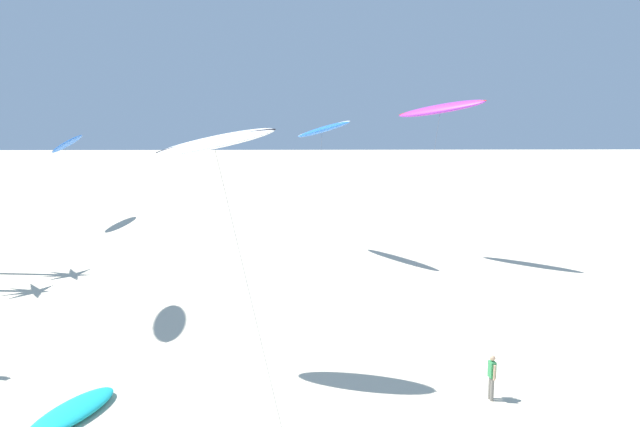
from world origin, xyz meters
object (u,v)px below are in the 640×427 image
(flying_kite_3, at_px, (322,130))
(flying_kite_4, at_px, (440,109))
(grounded_kite_1, at_px, (72,412))
(person_foreground_walker, at_px, (492,375))
(flying_kite_2, at_px, (68,143))
(flying_kite_0, at_px, (214,142))

(flying_kite_3, xyz_separation_m, flying_kite_4, (7.71, -1.46, 1.42))
(flying_kite_4, xyz_separation_m, grounded_kite_1, (-16.86, -21.28, -10.20))
(flying_kite_3, xyz_separation_m, person_foreground_walker, (5.75, -21.68, -8.04))
(flying_kite_2, bearing_deg, grounded_kite_1, -70.05)
(flying_kite_2, relative_size, person_foreground_walker, 5.95)
(flying_kite_0, distance_m, flying_kite_2, 37.69)
(flying_kite_3, bearing_deg, flying_kite_2, 148.85)
(grounded_kite_1, xyz_separation_m, person_foreground_walker, (14.90, 1.05, 0.74))
(flying_kite_2, bearing_deg, flying_kite_0, -61.69)
(flying_kite_0, relative_size, person_foreground_walker, 5.89)
(flying_kite_0, height_order, flying_kite_2, flying_kite_0)
(flying_kite_2, xyz_separation_m, flying_kite_3, (22.29, -13.47, 1.74))
(flying_kite_0, distance_m, person_foreground_walker, 13.35)
(grounded_kite_1, bearing_deg, flying_kite_0, 33.21)
(flying_kite_4, height_order, grounded_kite_1, flying_kite_4)
(flying_kite_0, distance_m, flying_kite_3, 20.16)
(grounded_kite_1, distance_m, person_foreground_walker, 14.95)
(flying_kite_0, height_order, flying_kite_3, flying_kite_0)
(flying_kite_3, height_order, flying_kite_4, flying_kite_4)
(flying_kite_4, bearing_deg, person_foreground_walker, -95.55)
(flying_kite_2, distance_m, person_foreground_walker, 45.41)
(flying_kite_4, distance_m, person_foreground_walker, 22.41)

